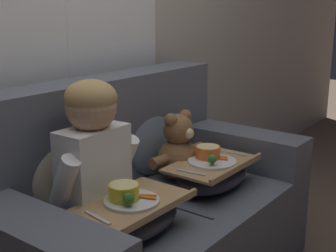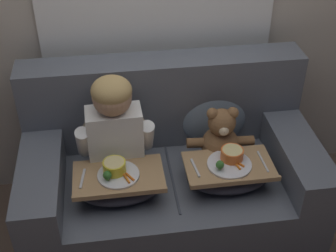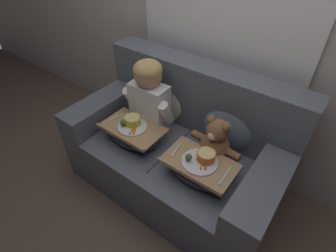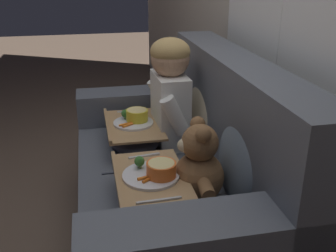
{
  "view_description": "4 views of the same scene",
  "coord_description": "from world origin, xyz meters",
  "px_view_note": "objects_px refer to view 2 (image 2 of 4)",
  "views": [
    {
      "loc": [
        -1.54,
        -1.27,
        1.33
      ],
      "look_at": [
        0.14,
        0.01,
        0.78
      ],
      "focal_mm": 50.0,
      "sensor_mm": 36.0,
      "label": 1
    },
    {
      "loc": [
        -0.29,
        -1.95,
        2.21
      ],
      "look_at": [
        -0.01,
        0.04,
        0.74
      ],
      "focal_mm": 50.0,
      "sensor_mm": 36.0,
      "label": 2
    },
    {
      "loc": [
        0.82,
        -1.18,
        1.84
      ],
      "look_at": [
        -0.03,
        -0.05,
        0.67
      ],
      "focal_mm": 28.0,
      "sensor_mm": 36.0,
      "label": 3
    },
    {
      "loc": [
        1.68,
        -0.36,
        1.4
      ],
      "look_at": [
        0.12,
        -0.03,
        0.73
      ],
      "focal_mm": 42.0,
      "sensor_mm": 36.0,
      "label": 4
    }
  ],
  "objects_px": {
    "teddy_bear": "(221,139)",
    "lap_tray_child": "(119,184)",
    "child_figure": "(114,122)",
    "lap_tray_teddy": "(229,173)",
    "throw_pillow_behind_teddy": "(214,114)",
    "throw_pillow_behind_child": "(114,122)",
    "couch": "(169,177)"
  },
  "relations": [
    {
      "from": "couch",
      "to": "throw_pillow_behind_child",
      "type": "height_order",
      "value": "couch"
    },
    {
      "from": "child_figure",
      "to": "lap_tray_child",
      "type": "bearing_deg",
      "value": -90.36
    },
    {
      "from": "couch",
      "to": "child_figure",
      "type": "xyz_separation_m",
      "value": [
        -0.29,
        -0.0,
        0.42
      ]
    },
    {
      "from": "lap_tray_child",
      "to": "lap_tray_teddy",
      "type": "xyz_separation_m",
      "value": [
        0.59,
        0.0,
        0.0
      ]
    },
    {
      "from": "couch",
      "to": "teddy_bear",
      "type": "relative_size",
      "value": 4.18
    },
    {
      "from": "throw_pillow_behind_teddy",
      "to": "lap_tray_child",
      "type": "bearing_deg",
      "value": -146.37
    },
    {
      "from": "lap_tray_child",
      "to": "throw_pillow_behind_child",
      "type": "bearing_deg",
      "value": 89.81
    },
    {
      "from": "child_figure",
      "to": "lap_tray_teddy",
      "type": "bearing_deg",
      "value": -19.06
    },
    {
      "from": "child_figure",
      "to": "lap_tray_child",
      "type": "distance_m",
      "value": 0.32
    },
    {
      "from": "throw_pillow_behind_child",
      "to": "child_figure",
      "type": "bearing_deg",
      "value": -89.99
    },
    {
      "from": "teddy_bear",
      "to": "couch",
      "type": "bearing_deg",
      "value": 178.43
    },
    {
      "from": "teddy_bear",
      "to": "lap_tray_child",
      "type": "height_order",
      "value": "teddy_bear"
    },
    {
      "from": "throw_pillow_behind_teddy",
      "to": "lap_tray_teddy",
      "type": "height_order",
      "value": "throw_pillow_behind_teddy"
    },
    {
      "from": "throw_pillow_behind_child",
      "to": "lap_tray_teddy",
      "type": "xyz_separation_m",
      "value": [
        0.59,
        -0.39,
        -0.12
      ]
    },
    {
      "from": "lap_tray_child",
      "to": "child_figure",
      "type": "bearing_deg",
      "value": 89.64
    },
    {
      "from": "lap_tray_child",
      "to": "lap_tray_teddy",
      "type": "height_order",
      "value": "lap_tray_child"
    },
    {
      "from": "throw_pillow_behind_teddy",
      "to": "lap_tray_child",
      "type": "distance_m",
      "value": 0.71
    },
    {
      "from": "throw_pillow_behind_child",
      "to": "couch",
      "type": "bearing_deg",
      "value": -31.96
    },
    {
      "from": "throw_pillow_behind_teddy",
      "to": "teddy_bear",
      "type": "bearing_deg",
      "value": -90.11
    },
    {
      "from": "lap_tray_child",
      "to": "lap_tray_teddy",
      "type": "distance_m",
      "value": 0.59
    },
    {
      "from": "couch",
      "to": "child_figure",
      "type": "height_order",
      "value": "child_figure"
    },
    {
      "from": "couch",
      "to": "lap_tray_teddy",
      "type": "xyz_separation_m",
      "value": [
        0.29,
        -0.21,
        0.17
      ]
    },
    {
      "from": "lap_tray_child",
      "to": "teddy_bear",
      "type": "bearing_deg",
      "value": 18.79
    },
    {
      "from": "child_figure",
      "to": "lap_tray_child",
      "type": "xyz_separation_m",
      "value": [
        -0.0,
        -0.2,
        -0.25
      ]
    },
    {
      "from": "throw_pillow_behind_teddy",
      "to": "child_figure",
      "type": "height_order",
      "value": "child_figure"
    },
    {
      "from": "teddy_bear",
      "to": "throw_pillow_behind_child",
      "type": "bearing_deg",
      "value": 161.95
    },
    {
      "from": "throw_pillow_behind_child",
      "to": "child_figure",
      "type": "height_order",
      "value": "child_figure"
    },
    {
      "from": "couch",
      "to": "lap_tray_teddy",
      "type": "height_order",
      "value": "couch"
    },
    {
      "from": "throw_pillow_behind_child",
      "to": "lap_tray_child",
      "type": "relative_size",
      "value": 0.91
    },
    {
      "from": "teddy_bear",
      "to": "throw_pillow_behind_teddy",
      "type": "bearing_deg",
      "value": 89.89
    },
    {
      "from": "child_figure",
      "to": "teddy_bear",
      "type": "xyz_separation_m",
      "value": [
        0.58,
        -0.0,
        -0.17
      ]
    },
    {
      "from": "throw_pillow_behind_child",
      "to": "child_figure",
      "type": "relative_size",
      "value": 0.73
    }
  ]
}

